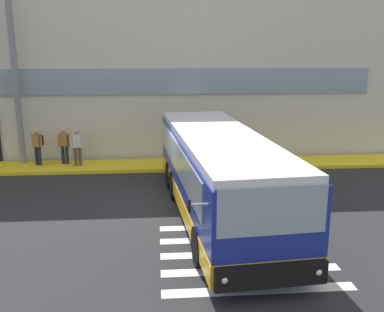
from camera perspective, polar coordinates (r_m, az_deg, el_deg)
The scene contains 9 objects.
ground_plane at distance 15.49m, azimuth -3.57°, elevation -6.05°, with size 80.00×90.00×0.02m, color #232326.
bay_paint_stripes at distance 11.82m, azimuth 6.82°, elevation -12.58°, with size 4.40×3.96×0.01m.
terminal_building at distance 26.26m, azimuth -5.77°, elevation 11.46°, with size 25.71×13.80×8.44m.
boarding_curb at distance 20.05m, azimuth -3.84°, elevation -1.18°, with size 27.91×2.00×0.15m, color yellow.
entry_support_column at distance 20.96m, azimuth -22.12°, elevation 9.08°, with size 0.28×0.28×7.47m, color slate.
bus_main_foreground at distance 13.86m, azimuth 3.46°, elevation -2.60°, with size 3.42×10.46×2.70m.
passenger_near_column at distance 20.72m, azimuth -19.60°, elevation 1.49°, with size 0.52×0.49×1.68m.
passenger_by_doorway at distance 20.52m, azimuth -16.43°, elevation 1.51°, with size 0.57×0.31×1.68m.
passenger_at_curb_edge at distance 20.04m, azimuth -14.84°, elevation 1.33°, with size 0.57×0.32×1.68m.
Camera 1 is at (-0.20, -14.58, 5.23)m, focal length 40.64 mm.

